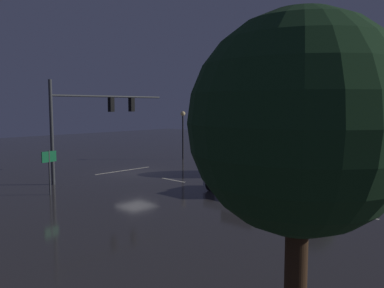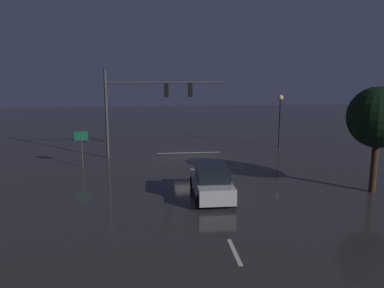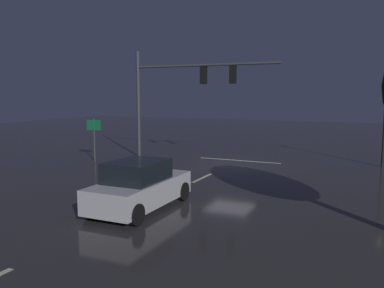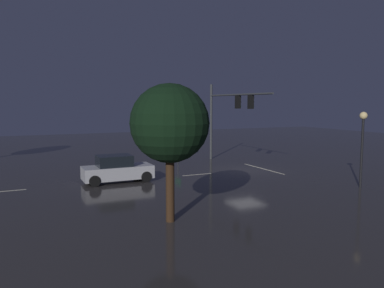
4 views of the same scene
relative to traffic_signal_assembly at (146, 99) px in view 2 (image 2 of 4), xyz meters
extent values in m
plane|color=#2D2B2B|center=(-3.33, 0.37, -4.43)|extent=(80.00, 80.00, 0.00)
cylinder|color=#383A3D|center=(2.93, 0.01, -1.15)|extent=(0.22, 0.22, 6.56)
cylinder|color=#383A3D|center=(-1.51, 0.01, 1.16)|extent=(8.87, 0.14, 0.14)
cube|color=black|center=(-1.51, 0.01, 0.59)|extent=(0.32, 0.36, 1.00)
sphere|color=black|center=(-1.51, -0.18, 0.91)|extent=(0.20, 0.20, 0.20)
sphere|color=black|center=(-1.51, -0.18, 0.59)|extent=(0.20, 0.20, 0.20)
sphere|color=#19F24C|center=(-1.51, -0.18, 0.27)|extent=(0.20, 0.20, 0.20)
cube|color=black|center=(-3.28, 0.01, 0.59)|extent=(0.32, 0.36, 1.00)
sphere|color=black|center=(-3.28, -0.18, 0.91)|extent=(0.20, 0.20, 0.20)
sphere|color=black|center=(-3.28, -0.18, 0.59)|extent=(0.20, 0.20, 0.20)
sphere|color=#19F24C|center=(-3.28, -0.18, 0.27)|extent=(0.20, 0.20, 0.20)
cube|color=beige|center=(-3.33, 4.37, -4.43)|extent=(0.16, 2.20, 0.01)
cube|color=beige|center=(-3.33, 10.37, -4.43)|extent=(0.16, 2.20, 0.01)
cube|color=beige|center=(-3.33, 16.37, -4.43)|extent=(0.16, 2.20, 0.01)
cube|color=beige|center=(-3.33, -1.19, -4.43)|extent=(5.00, 0.16, 0.01)
cube|color=#B7B7BC|center=(-3.42, 9.95, -3.81)|extent=(1.81, 4.30, 0.80)
cube|color=black|center=(-3.42, 10.15, -3.07)|extent=(1.60, 2.10, 0.68)
cylinder|color=black|center=(-2.58, 8.36, -4.09)|extent=(0.22, 0.68, 0.68)
cylinder|color=black|center=(-4.26, 8.35, -4.09)|extent=(0.22, 0.68, 0.68)
cylinder|color=black|center=(-2.59, 11.56, -4.09)|extent=(0.22, 0.68, 0.68)
cylinder|color=black|center=(-4.27, 11.55, -4.09)|extent=(0.22, 0.68, 0.68)
sphere|color=#F9EFC6|center=(-2.77, 7.83, -3.76)|extent=(0.20, 0.20, 0.20)
sphere|color=#F9EFC6|center=(-4.07, 7.83, -3.76)|extent=(0.20, 0.20, 0.20)
cylinder|color=black|center=(-11.08, -2.54, -2.41)|extent=(0.14, 0.14, 4.05)
sphere|color=#F9D88C|center=(-11.08, -2.54, -0.20)|extent=(0.44, 0.44, 0.44)
cylinder|color=#383A3D|center=(4.40, 2.57, -3.19)|extent=(0.09, 0.09, 2.49)
cube|color=#0F6033|center=(4.40, 2.57, -2.29)|extent=(0.90, 0.19, 0.60)
cylinder|color=#382314|center=(-12.36, 9.92, -2.98)|extent=(0.36, 0.36, 2.90)
sphere|color=black|center=(-12.36, 9.92, -0.31)|extent=(3.27, 3.27, 3.27)
camera|label=1|loc=(14.36, 23.18, 0.52)|focal=36.68mm
camera|label=2|loc=(-0.32, 30.11, 2.37)|focal=37.78mm
camera|label=3|loc=(-10.64, 21.34, -0.53)|focal=37.27mm
camera|label=4|loc=(-26.91, 15.63, 0.51)|focal=35.73mm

